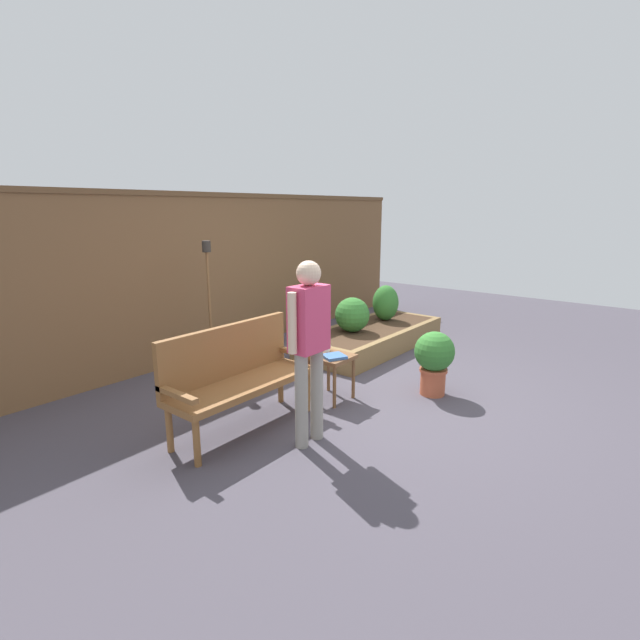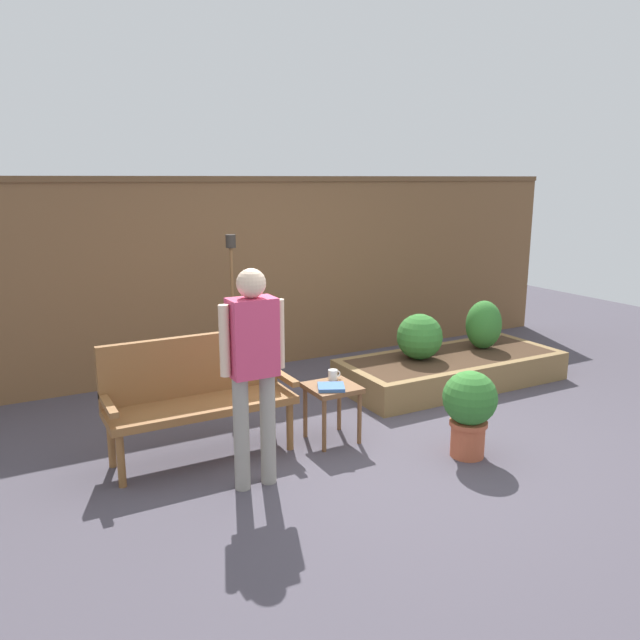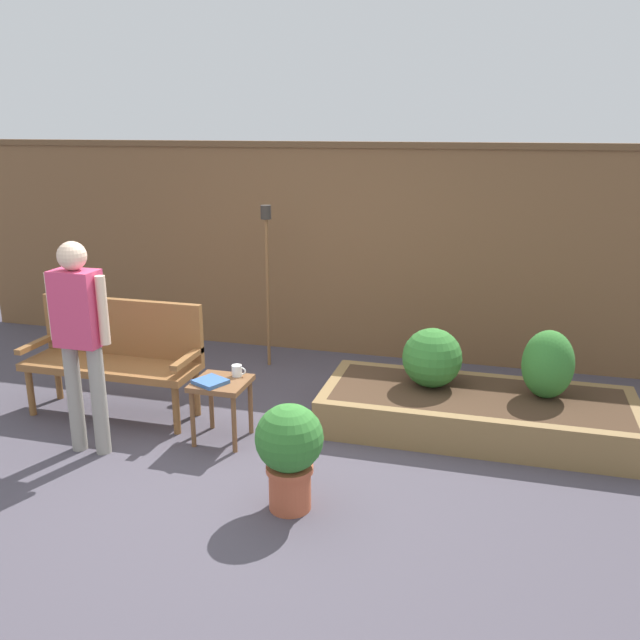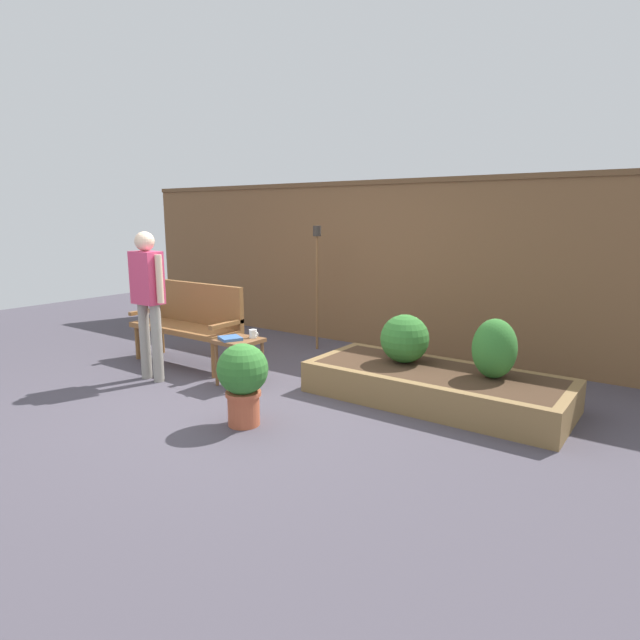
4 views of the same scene
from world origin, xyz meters
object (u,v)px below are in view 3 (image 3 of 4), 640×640
Objects in this scene: shrub_far_corner at (548,364)px; garden_bench at (116,349)px; cup_on_table at (237,371)px; potted_boxwood at (289,449)px; person_by_bench at (80,330)px; shrub_near_bench at (432,358)px; tiki_torch at (267,257)px; book_on_table at (211,382)px; side_table at (221,391)px.

garden_bench is at bearing -171.73° from shrub_far_corner.
garden_bench is 3.44m from shrub_far_corner.
potted_boxwood is (0.71, -0.90, -0.11)m from cup_on_table.
cup_on_table is 1.17m from person_by_bench.
person_by_bench reaches higher than potted_boxwood.
shrub_near_bench is (0.69, 1.55, 0.13)m from potted_boxwood.
cup_on_table is (1.13, -0.15, -0.02)m from garden_bench.
tiki_torch reaches higher than shrub_far_corner.
book_on_table is (1.00, -0.35, -0.05)m from garden_bench.
potted_boxwood is at bearing -135.37° from shrub_far_corner.
book_on_table is (-0.13, -0.20, -0.03)m from cup_on_table.
tiki_torch is (-0.30, 1.54, 0.58)m from cup_on_table.
garden_bench reaches higher than shrub_far_corner.
potted_boxwood is 1.77m from person_by_bench.
potted_boxwood is at bearing -29.83° from garden_bench.
garden_bench is 0.83m from person_by_bench.
side_table is at bearing -82.45° from tiki_torch.
potted_boxwood is 0.44× the size of tiki_torch.
side_table is at bearing -161.80° from shrub_far_corner.
person_by_bench is at bearing -130.75° from book_on_table.
garden_bench is 1.09m from side_table.
potted_boxwood reaches higher than side_table.
side_table is (1.05, -0.28, -0.15)m from garden_bench.
garden_bench is 6.78× the size of book_on_table.
cup_on_table is 1.67m from tiki_torch.
side_table is at bearing -14.94° from garden_bench.
garden_bench is 3.00× the size of side_table.
cup_on_table is 0.53× the size of book_on_table.
tiki_torch is (-0.22, 1.67, 0.70)m from side_table.
person_by_bench is (-3.22, -1.20, 0.37)m from shrub_far_corner.
shrub_far_corner is 0.34× the size of person_by_bench.
book_on_table is at bearing 140.09° from potted_boxwood.
person_by_bench is (0.18, -0.71, 0.39)m from garden_bench.
cup_on_table is 0.07× the size of tiki_torch.
book_on_table is at bearing -19.40° from garden_bench.
tiki_torch is 1.02× the size of person_by_bench.
shrub_far_corner reaches higher than cup_on_table.
cup_on_table is 0.07× the size of person_by_bench.
cup_on_table is at bearing -7.71° from garden_bench.
person_by_bench reaches higher than shrub_far_corner.
garden_bench is 2.70× the size of shrub_far_corner.
cup_on_table is (0.08, 0.13, 0.13)m from side_table.
garden_bench is at bearing 172.29° from cup_on_table.
shrub_far_corner is at bearing 8.27° from garden_bench.
potted_boxwood is at bearing -44.46° from side_table.
side_table is 1.82m from tiki_torch.
shrub_far_corner is at bearing 0.00° from shrub_near_bench.
tiki_torch reaches higher than person_by_bench.
book_on_table is 0.40× the size of shrub_far_corner.
side_table is 0.90× the size of shrub_far_corner.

